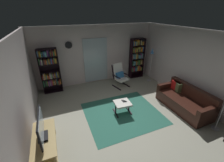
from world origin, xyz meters
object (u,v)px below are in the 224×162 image
leather_sofa (184,101)px  wall_clock (69,45)px  cell_phone (125,101)px  tv_stand (45,142)px  ottoman (122,104)px  bookshelf_near_sofa (137,57)px  tv_remote (123,101)px  bookshelf_near_tv (50,70)px  floor_lamp_by_shelf (152,56)px  lounge_armchair (120,75)px  television (41,128)px

leather_sofa → wall_clock: wall_clock is taller
cell_phone → tv_stand: bearing=161.2°
ottoman → wall_clock: 3.28m
bookshelf_near_sofa → tv_remote: bearing=-128.5°
ottoman → bookshelf_near_sofa: bearing=51.5°
bookshelf_near_tv → floor_lamp_by_shelf: bearing=-8.6°
leather_sofa → tv_remote: leather_sofa is taller
tv_remote → tv_stand: bearing=-164.1°
lounge_armchair → wall_clock: wall_clock is taller
leather_sofa → lounge_armchair: (-1.35, 2.42, 0.24)m
tv_remote → cell_phone: bearing=-22.5°
tv_remote → floor_lamp_by_shelf: floor_lamp_by_shelf is taller
floor_lamp_by_shelf → wall_clock: bearing=165.9°
cell_phone → lounge_armchair: bearing=34.3°
tv_stand → bookshelf_near_tv: bookshelf_near_tv is taller
lounge_armchair → floor_lamp_by_shelf: 1.73m
bookshelf_near_sofa → television: bearing=-143.7°
bookshelf_near_tv → tv_remote: bookshelf_near_tv is taller
lounge_armchair → cell_phone: bearing=-109.9°
tv_stand → lounge_armchair: bearing=39.4°
tv_stand → ottoman: (2.37, 0.72, -0.01)m
bookshelf_near_sofa → floor_lamp_by_shelf: bookshelf_near_sofa is taller
lounge_armchair → ottoman: bearing=-112.1°
tv_stand → television: size_ratio=1.31×
bookshelf_near_tv → lounge_armchair: bearing=-11.7°
cell_phone → bookshelf_near_sofa: bearing=16.7°
bookshelf_near_tv → tv_stand: bearing=-95.3°
tv_stand → leather_sofa: bearing=1.7°
bookshelf_near_sofa → leather_sofa: size_ratio=1.04×
floor_lamp_by_shelf → leather_sofa: bearing=-95.4°
leather_sofa → television: bearing=-178.2°
ottoman → cell_phone: 0.13m
television → cell_phone: bearing=17.1°
ottoman → wall_clock: bearing=114.5°
television → bookshelf_near_tv: size_ratio=0.52×
ottoman → tv_remote: tv_remote is taller
floor_lamp_by_shelf → tv_remote: bearing=-143.3°
ottoman → floor_lamp_by_shelf: floor_lamp_by_shelf is taller
television → wall_clock: 3.71m
lounge_armchair → cell_phone: size_ratio=7.30×
ottoman → wall_clock: size_ratio=1.90×
bookshelf_near_tv → leather_sofa: (4.17, -3.01, -0.67)m
tv_stand → leather_sofa: leather_sofa is taller
floor_lamp_by_shelf → lounge_armchair: bearing=177.0°
wall_clock → leather_sofa: bearing=-44.3°
tv_stand → cell_phone: size_ratio=8.87×
tv_remote → floor_lamp_by_shelf: bearing=34.9°
ottoman → cell_phone: cell_phone is taller
tv_stand → ottoman: 2.47m
floor_lamp_by_shelf → tv_stand: bearing=-152.2°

